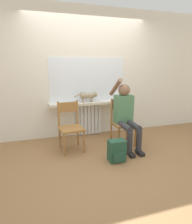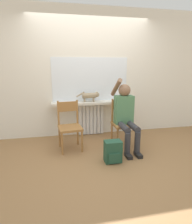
% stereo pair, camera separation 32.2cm
% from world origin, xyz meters
% --- Properties ---
extents(ground_plane, '(12.00, 12.00, 0.00)m').
position_xyz_m(ground_plane, '(0.00, 0.00, 0.00)').
color(ground_plane, olive).
extents(wall_with_window, '(7.00, 0.06, 2.70)m').
position_xyz_m(wall_with_window, '(0.00, 1.23, 1.35)').
color(wall_with_window, white).
rests_on(wall_with_window, ground_plane).
extents(radiator, '(0.58, 0.08, 0.72)m').
position_xyz_m(radiator, '(0.00, 1.15, 0.36)').
color(radiator, white).
rests_on(radiator, ground_plane).
extents(windowsill, '(1.70, 0.29, 0.05)m').
position_xyz_m(windowsill, '(0.00, 1.06, 0.75)').
color(windowsill, silver).
rests_on(windowsill, radiator).
extents(window_glass, '(1.64, 0.01, 0.92)m').
position_xyz_m(window_glass, '(0.00, 1.20, 1.23)').
color(window_glass, white).
rests_on(window_glass, windowsill).
extents(chair_left, '(0.45, 0.45, 0.90)m').
position_xyz_m(chair_left, '(-0.52, 0.48, 0.45)').
color(chair_left, '#9E6B38').
rests_on(chair_left, ground_plane).
extents(chair_right, '(0.41, 0.41, 0.90)m').
position_xyz_m(chair_right, '(0.51, 0.48, 0.45)').
color(chair_right, '#9E6B38').
rests_on(chair_right, ground_plane).
extents(person, '(0.36, 1.03, 1.31)m').
position_xyz_m(person, '(0.51, 0.35, 0.67)').
color(person, '#333338').
rests_on(person, ground_plane).
extents(cat, '(0.50, 0.11, 0.22)m').
position_xyz_m(cat, '(-0.02, 1.04, 0.91)').
color(cat, '#9E896B').
rests_on(cat, windowsill).
extents(backpack, '(0.27, 0.21, 0.36)m').
position_xyz_m(backpack, '(0.12, -0.17, 0.17)').
color(backpack, '#234C38').
rests_on(backpack, ground_plane).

